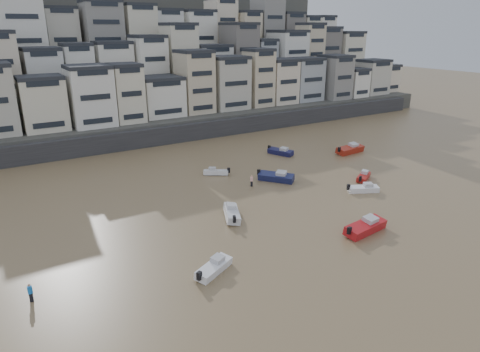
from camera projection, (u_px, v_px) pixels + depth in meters
harbor_wall at (171, 134)px, 87.07m from camera, size 140.00×3.00×3.50m
hillside at (127, 63)px, 117.67m from camera, size 141.04×66.00×50.00m
boat_g at (350, 148)px, 79.90m from camera, size 6.77×2.78×1.80m
boat_b at (363, 188)px, 61.11m from camera, size 4.93×3.48×1.29m
boat_e at (276, 176)px, 65.38m from camera, size 5.14×5.92×1.62m
boat_i at (281, 151)px, 78.90m from camera, size 3.56×5.56×1.44m
boat_j at (214, 266)px, 41.00m from camera, size 5.11×3.66×1.34m
boat_c at (232, 212)px, 52.80m from camera, size 3.89×5.75×1.50m
boat_a at (365, 226)px, 48.97m from camera, size 6.54×2.84×1.73m
boat_d at (364, 176)px, 66.10m from camera, size 4.64×3.53×1.23m
boat_h at (216, 171)px, 68.25m from camera, size 4.40×3.56×1.18m
person_blue at (30, 293)px, 36.61m from camera, size 0.44×0.44×1.74m
person_pink at (252, 181)px, 63.19m from camera, size 0.44×0.44×1.74m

